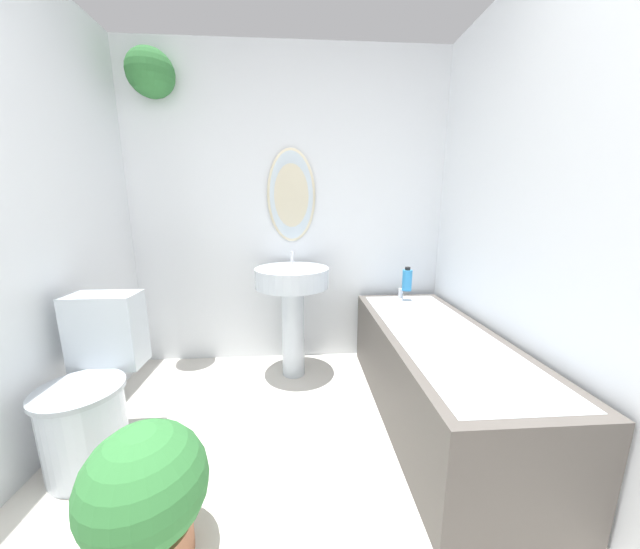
% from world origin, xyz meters
% --- Properties ---
extents(wall_back, '(2.53, 0.31, 2.40)m').
position_xyz_m(wall_back, '(-0.07, 2.31, 1.28)').
color(wall_back, silver).
rests_on(wall_back, ground_plane).
extents(wall_right, '(0.06, 2.41, 2.40)m').
position_xyz_m(wall_right, '(1.23, 1.15, 1.20)').
color(wall_right, silver).
rests_on(wall_right, ground_plane).
extents(toilet, '(0.38, 0.55, 0.80)m').
position_xyz_m(toilet, '(-0.96, 1.24, 0.34)').
color(toilet, silver).
rests_on(toilet, ground_plane).
extents(pedestal_sink, '(0.53, 0.53, 0.92)m').
position_xyz_m(pedestal_sink, '(0.02, 1.99, 0.61)').
color(pedestal_sink, silver).
rests_on(pedestal_sink, ground_plane).
extents(bathtub, '(0.64, 1.62, 0.61)m').
position_xyz_m(bathtub, '(0.87, 1.43, 0.28)').
color(bathtub, '#4C4742').
rests_on(bathtub, ground_plane).
extents(shampoo_bottle, '(0.07, 0.07, 0.18)m').
position_xyz_m(shampoo_bottle, '(0.89, 2.09, 0.70)').
color(shampoo_bottle, '#2D84C6').
rests_on(shampoo_bottle, bathtub).
extents(potted_plant, '(0.42, 0.42, 0.52)m').
position_xyz_m(potted_plant, '(-0.47, 0.71, 0.28)').
color(potted_plant, '#9E6042').
rests_on(potted_plant, ground_plane).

